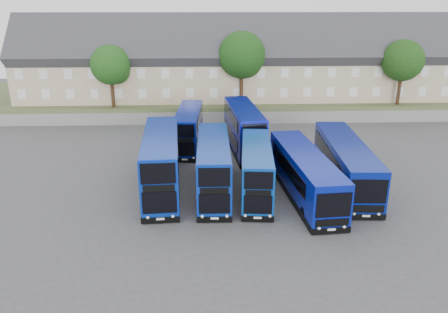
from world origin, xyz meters
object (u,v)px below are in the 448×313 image
at_px(dd_front_mid, 213,168).
at_px(coach_east_a, 304,175).
at_px(dd_front_left, 161,164).
at_px(tree_far, 425,53).
at_px(tree_east, 404,62).
at_px(tree_mid, 243,57).
at_px(tree_west, 112,66).

bearing_deg(dd_front_mid, coach_east_a, -6.93).
height_order(dd_front_left, tree_far, tree_far).
relative_size(dd_front_mid, tree_east, 1.32).
relative_size(dd_front_mid, tree_mid, 1.17).
distance_m(dd_front_left, coach_east_a, 11.30).
height_order(dd_front_left, dd_front_mid, dd_front_left).
relative_size(tree_west, tree_mid, 0.83).
bearing_deg(dd_front_left, tree_far, 35.93).
xyz_separation_m(dd_front_left, coach_east_a, (11.19, -1.41, -0.58)).
bearing_deg(coach_east_a, dd_front_mid, 168.08).
height_order(dd_front_mid, tree_far, tree_far).
xyz_separation_m(coach_east_a, tree_far, (22.98, 29.83, 6.02)).
distance_m(dd_front_mid, tree_east, 32.97).
distance_m(tree_west, tree_far, 42.58).
height_order(tree_mid, tree_east, tree_mid).
xyz_separation_m(tree_mid, tree_east, (20.00, -0.50, -0.68)).
distance_m(tree_mid, tree_east, 20.02).
xyz_separation_m(tree_east, tree_far, (6.00, 7.00, 0.34)).
bearing_deg(tree_west, coach_east_a, -50.21).
bearing_deg(dd_front_mid, tree_far, 44.26).
height_order(tree_west, tree_mid, tree_mid).
height_order(dd_front_mid, coach_east_a, dd_front_mid).
xyz_separation_m(coach_east_a, tree_mid, (-3.02, 23.33, 6.36)).
distance_m(dd_front_left, tree_west, 23.29).
bearing_deg(tree_mid, dd_front_left, -110.46).
relative_size(dd_front_left, dd_front_mid, 1.10).
bearing_deg(tree_east, tree_mid, 178.57).
xyz_separation_m(dd_front_mid, tree_far, (30.05, 28.93, 5.64)).
height_order(coach_east_a, tree_far, tree_far).
relative_size(dd_front_left, coach_east_a, 0.92).
xyz_separation_m(tree_west, tree_mid, (16.00, 0.50, 1.02)).
bearing_deg(coach_east_a, tree_west, 125.16).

